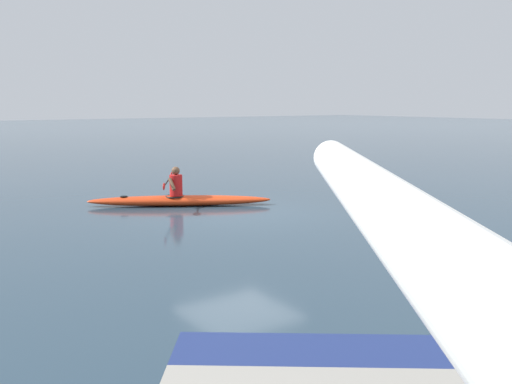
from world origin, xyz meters
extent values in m
plane|color=#283D4C|center=(0.00, 0.00, 0.00)|extent=(160.00, 160.00, 0.00)
ellipsoid|color=red|center=(0.66, -1.76, 0.13)|extent=(4.31, 2.90, 0.26)
torus|color=black|center=(0.76, -1.82, 0.24)|extent=(0.69, 0.69, 0.04)
cylinder|color=black|center=(1.87, -2.48, 0.25)|extent=(0.18, 0.18, 0.02)
cylinder|color=red|center=(0.73, -1.80, 0.53)|extent=(0.33, 0.33, 0.53)
sphere|color=brown|center=(0.73, -1.80, 0.91)|extent=(0.21, 0.21, 0.21)
cylinder|color=black|center=(0.90, -1.90, 0.66)|extent=(1.10, 1.79, 0.03)
ellipsoid|color=red|center=(1.44, -1.01, 0.66)|extent=(0.24, 0.36, 0.17)
ellipsoid|color=red|center=(0.37, -2.79, 0.66)|extent=(0.24, 0.36, 0.17)
cylinder|color=brown|center=(0.93, -1.61, 0.60)|extent=(0.13, 0.32, 0.34)
cylinder|color=brown|center=(0.66, -2.07, 0.60)|extent=(0.29, 0.22, 0.34)
cylinder|color=silver|center=(5.78, 9.71, 2.19)|extent=(2.34, 3.11, 0.09)
cylinder|color=white|center=(5.78, 9.71, 2.29)|extent=(2.20, 2.87, 0.20)
camera|label=1|loc=(6.92, 10.66, 2.60)|focal=38.16mm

